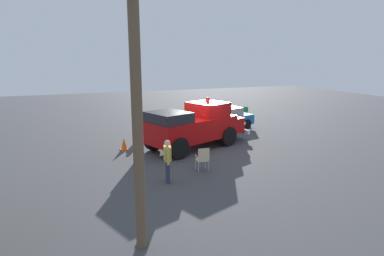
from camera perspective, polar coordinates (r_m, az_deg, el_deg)
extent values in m
plane|color=#424244|center=(17.32, 1.33, -3.43)|extent=(60.00, 60.00, 0.00)
cylinder|color=black|center=(18.98, 1.85, -0.41)|extent=(0.67, 1.09, 1.04)
cylinder|color=black|center=(17.64, 6.40, -1.47)|extent=(0.67, 1.09, 1.04)
cylinder|color=black|center=(16.78, -6.73, -2.19)|extent=(0.67, 1.09, 1.04)
cylinder|color=black|center=(15.26, -2.31, -3.59)|extent=(0.67, 1.09, 1.04)
cube|color=#B70C0C|center=(16.98, 0.00, -0.10)|extent=(3.71, 5.33, 1.10)
cube|color=#B70C0C|center=(19.01, 6.34, 0.77)|extent=(1.97, 1.47, 0.84)
cube|color=#B70C0C|center=(17.60, 2.76, 3.31)|extent=(2.38, 2.27, 0.76)
cube|color=#232328|center=(15.84, -4.13, 1.74)|extent=(2.44, 2.29, 0.60)
cube|color=silver|center=(19.34, 7.22, 0.95)|extent=(1.39, 0.62, 0.64)
cube|color=silver|center=(19.50, 7.38, -0.22)|extent=(2.16, 0.98, 0.24)
sphere|color=white|center=(19.83, 5.51, 1.51)|extent=(0.34, 0.34, 0.26)
sphere|color=white|center=(18.84, 9.03, 0.84)|extent=(0.34, 0.34, 0.26)
sphere|color=red|center=(17.53, 2.78, 4.93)|extent=(0.36, 0.36, 0.28)
cylinder|color=black|center=(20.09, 3.48, -0.24)|extent=(0.40, 0.72, 0.68)
cylinder|color=black|center=(21.39, 0.81, 0.55)|extent=(0.40, 0.72, 0.68)
cylinder|color=black|center=(21.94, 9.51, 0.68)|extent=(0.40, 0.72, 0.68)
cylinder|color=black|center=(23.13, 6.73, 1.37)|extent=(0.40, 0.72, 0.68)
cube|color=#196BAD|center=(21.54, 5.23, 1.35)|extent=(2.65, 4.49, 0.64)
cube|color=#196BAD|center=(20.61, 2.12, 1.91)|extent=(1.90, 1.72, 0.20)
cube|color=#99999E|center=(21.63, 5.88, 2.89)|extent=(1.93, 2.19, 0.56)
cube|color=silver|center=(20.31, 0.44, 0.09)|extent=(1.89, 0.56, 0.20)
cylinder|color=#B7BABF|center=(19.69, -7.21, -0.94)|extent=(0.04, 0.04, 0.44)
cylinder|color=#B7BABF|center=(19.39, -8.15, -1.17)|extent=(0.04, 0.04, 0.44)
cylinder|color=#B7BABF|center=(20.00, -8.08, -0.75)|extent=(0.04, 0.04, 0.44)
cylinder|color=#B7BABF|center=(19.71, -9.02, -0.98)|extent=(0.04, 0.04, 0.44)
cube|color=orange|center=(19.64, -8.14, -0.29)|extent=(0.65, 0.65, 0.04)
cube|color=orange|center=(19.76, -8.63, 0.61)|extent=(0.27, 0.44, 0.56)
cube|color=#B7BABF|center=(19.77, -7.64, 0.29)|extent=(0.40, 0.25, 0.03)
cube|color=#B7BABF|center=(19.45, -8.67, 0.07)|extent=(0.40, 0.25, 0.03)
cylinder|color=#B7BABF|center=(24.73, 9.68, 1.70)|extent=(0.04, 0.04, 0.44)
cylinder|color=#B7BABF|center=(24.75, 8.66, 1.75)|extent=(0.04, 0.04, 0.44)
cylinder|color=#B7BABF|center=(25.16, 9.73, 1.88)|extent=(0.04, 0.04, 0.44)
cylinder|color=#B7BABF|center=(25.18, 8.73, 1.93)|extent=(0.04, 0.04, 0.44)
cube|color=#1E7F38|center=(24.91, 9.22, 2.35)|extent=(0.67, 0.67, 0.04)
cube|color=#1E7F38|center=(25.10, 9.28, 3.08)|extent=(0.30, 0.42, 0.56)
cube|color=#B7BABF|center=(24.87, 9.79, 2.70)|extent=(0.38, 0.28, 0.03)
cube|color=#B7BABF|center=(24.90, 8.68, 2.74)|extent=(0.38, 0.28, 0.03)
cylinder|color=#B7BABF|center=(14.00, 0.65, -6.35)|extent=(0.03, 0.03, 0.44)
cylinder|color=#B7BABF|center=(14.12, 2.38, -6.20)|extent=(0.03, 0.03, 0.44)
cylinder|color=#B7BABF|center=(13.60, 1.16, -6.93)|extent=(0.03, 0.03, 0.44)
cylinder|color=#B7BABF|center=(13.72, 2.93, -6.76)|extent=(0.03, 0.03, 0.44)
cube|color=beige|center=(13.78, 1.79, -5.63)|extent=(0.53, 0.53, 0.04)
cube|color=beige|center=(13.48, 2.09, -4.78)|extent=(0.10, 0.48, 0.56)
cube|color=#B7BABF|center=(13.67, 0.83, -5.06)|extent=(0.44, 0.09, 0.03)
cube|color=#B7BABF|center=(13.80, 2.75, -4.90)|extent=(0.44, 0.09, 0.03)
cylinder|color=#383842|center=(19.57, -7.35, -1.01)|extent=(0.18, 0.18, 0.45)
cylinder|color=#383842|center=(19.44, -7.78, -1.11)|extent=(0.18, 0.18, 0.45)
cube|color=#383842|center=(19.62, -7.70, -0.13)|extent=(0.46, 0.35, 0.13)
cube|color=#383842|center=(19.49, -8.13, -0.23)|extent=(0.46, 0.35, 0.13)
cube|color=gold|center=(19.64, -8.34, 0.76)|extent=(0.39, 0.46, 0.54)
sphere|color=beige|center=(19.55, -8.33, 1.81)|extent=(0.30, 0.30, 0.22)
cylinder|color=#2D334C|center=(12.40, -4.24, -7.81)|extent=(0.18, 0.18, 0.88)
cylinder|color=#2D334C|center=(12.61, -4.34, -7.47)|extent=(0.18, 0.18, 0.88)
cube|color=gold|center=(12.28, -4.35, -4.48)|extent=(0.46, 0.34, 0.56)
cylinder|color=gold|center=(12.04, -4.22, -5.12)|extent=(0.12, 0.12, 0.60)
cylinder|color=gold|center=(12.55, -4.46, -4.39)|extent=(0.12, 0.12, 0.60)
sphere|color=beige|center=(12.17, -4.38, -2.67)|extent=(0.27, 0.27, 0.23)
cylinder|color=brown|center=(7.64, -9.62, 2.02)|extent=(0.26, 0.26, 6.72)
cube|color=orange|center=(17.23, -11.83, -3.72)|extent=(0.40, 0.40, 0.04)
cone|color=orange|center=(17.14, -11.88, -2.71)|extent=(0.32, 0.32, 0.60)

